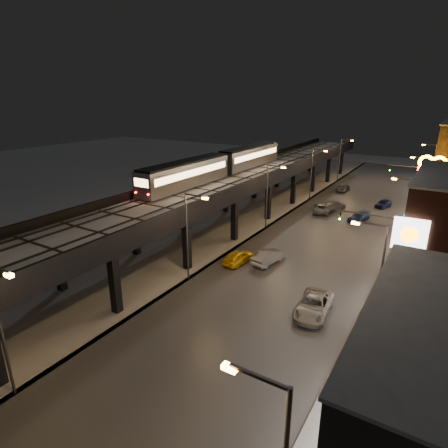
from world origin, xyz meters
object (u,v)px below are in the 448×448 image
Objects in this scene: car_taxi at (239,258)px; sign_citgo at (406,253)px; car_far_white at (343,187)px; subway_train at (222,164)px; car_onc_red at (383,204)px; car_mid_silver at (321,208)px; car_near_white at (268,257)px; car_onc_dark at (314,306)px; car_onc_white at (359,217)px; car_mid_dark at (333,206)px.

car_taxi is 19.44m from sign_citgo.
subway_train is at bearing 67.41° from car_far_white.
sign_citgo reaches higher than car_taxi.
sign_citgo is (7.07, -38.78, 6.98)m from car_onc_red.
car_mid_silver is at bearing 93.14° from car_far_white.
sign_citgo is at bearing -36.77° from subway_train.
car_near_white is 0.46× the size of sign_citgo.
sign_citgo is at bearing -19.33° from car_onc_dark.
car_far_white is 46.03m from car_onc_dark.
subway_train is 28.30m from car_onc_red.
car_far_white is at bearing 128.34° from car_onc_white.
car_taxi is 0.77× the size of car_onc_dark.
car_mid_dark is at bearing 43.57° from subway_train.
car_onc_white is 1.13× the size of car_onc_red.
car_taxi is 23.49m from car_onc_white.
car_taxi is at bearing 70.98° from car_mid_silver.
car_far_white is at bearing 67.01° from subway_train.
car_onc_dark is at bearing 102.15° from car_far_white.
car_mid_silver is 1.00× the size of car_mid_dark.
car_onc_dark is (7.63, -7.26, 0.01)m from car_near_white.
subway_train is at bearing -44.31° from car_taxi.
subway_train is 7.50× the size of car_far_white.
car_near_white is at bearing -139.00° from car_taxi.
car_near_white is 1.04× the size of car_far_white.
car_onc_white is at bearing -102.00° from car_taxi.
car_far_white is 1.17× the size of car_onc_red.
car_near_white is at bearing -87.45° from car_onc_white.
subway_train is at bearing 143.23° from sign_citgo.
car_mid_dark is (0.28, 23.92, 0.00)m from car_near_white.
car_mid_dark is 1.38× the size of car_onc_red.
sign_citgo reaches higher than car_mid_dark.
car_taxi is 0.81× the size of car_mid_silver.
car_taxi is at bearing 42.30° from car_near_white.
subway_train reaches higher than car_onc_dark.
subway_train reaches higher than car_far_white.
car_onc_red is at bearing -121.13° from car_mid_dark.
car_far_white is 11.75m from car_onc_red.
subway_train is 18.77m from car_near_white.
car_onc_red is (19.93, 18.60, -7.59)m from subway_train.
car_taxi reaches higher than car_onc_white.
car_onc_dark is at bearing -41.99° from subway_train.
car_taxi is at bearing -91.02° from car_onc_red.
sign_citgo is (14.01, -8.88, 6.87)m from car_near_white.
car_onc_dark is at bearing 159.77° from car_taxi.
car_onc_dark reaches higher than car_onc_white.
car_mid_silver is at bearing 41.28° from subway_train.
car_onc_dark is 37.17m from car_onc_red.
sign_citgo is at bearing 129.71° from car_mid_dark.
car_mid_silver is 1.18× the size of car_far_white.
car_taxi is 33.14m from car_onc_red.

